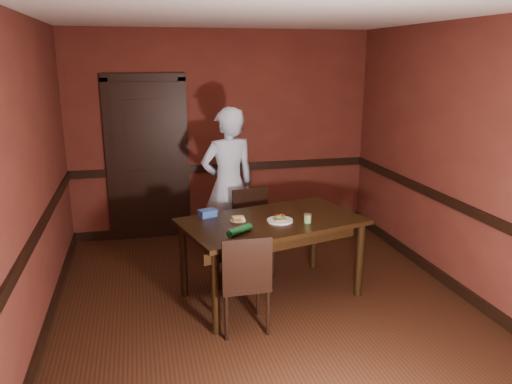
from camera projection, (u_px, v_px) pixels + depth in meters
name	position (u px, v px, depth m)	size (l,w,h in m)	color
floor	(264.00, 304.00, 4.88)	(4.00, 4.50, 0.01)	black
ceiling	(266.00, 13.00, 4.18)	(4.00, 4.50, 0.01)	silver
wall_back	(223.00, 134.00, 6.64)	(4.00, 0.02, 2.70)	#56221A
wall_front	(380.00, 268.00, 2.41)	(4.00, 0.02, 2.70)	#56221A
wall_left	(29.00, 182.00, 4.08)	(0.02, 4.50, 2.70)	#56221A
wall_right	(459.00, 160.00, 4.98)	(0.02, 4.50, 2.70)	#56221A
dado_back	(224.00, 167.00, 6.74)	(4.00, 0.03, 0.10)	black
dado_left	(37.00, 234.00, 4.20)	(0.03, 4.50, 0.10)	black
dado_right	(453.00, 203.00, 5.09)	(0.03, 4.50, 0.10)	black
baseboard_back	(225.00, 226.00, 6.96)	(4.00, 0.03, 0.12)	black
baseboard_left	(48.00, 323.00, 4.42)	(0.03, 4.50, 0.12)	black
baseboard_right	(445.00, 279.00, 5.31)	(0.03, 4.50, 0.12)	black
door	(148.00, 157.00, 6.45)	(1.05, 0.07, 2.20)	black
dining_table	(272.00, 258.00, 4.97)	(1.73, 0.97, 0.81)	black
chair_far	(251.00, 233.00, 5.49)	(0.43, 0.43, 0.93)	black
chair_near	(243.00, 280.00, 4.36)	(0.42, 0.42, 0.91)	black
person	(228.00, 185.00, 5.79)	(0.66, 0.43, 1.81)	silver
sandwich_plate	(280.00, 220.00, 4.81)	(0.25, 0.25, 0.06)	white
sauce_jar	(308.00, 218.00, 4.76)	(0.07, 0.07, 0.09)	#69994B
cheese_saucer	(238.00, 219.00, 4.81)	(0.15, 0.15, 0.05)	white
food_tub	(208.00, 213.00, 4.94)	(0.20, 0.17, 0.07)	blue
wrapped_veg	(240.00, 230.00, 4.45)	(0.07, 0.07, 0.26)	#10411C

